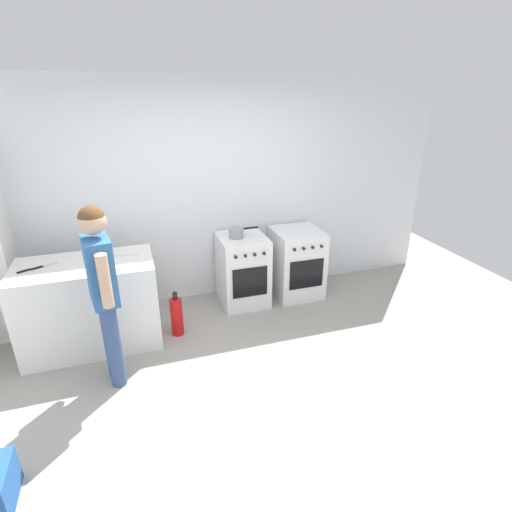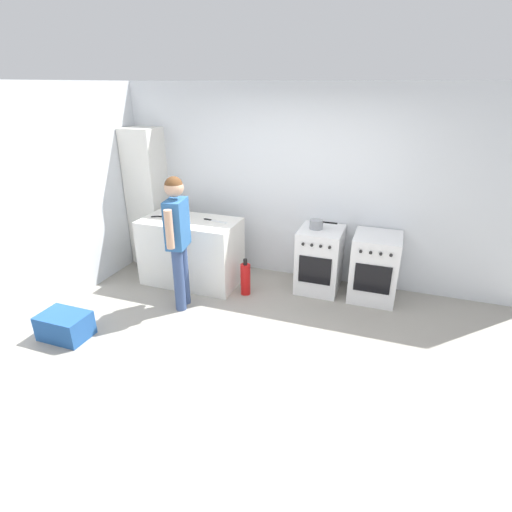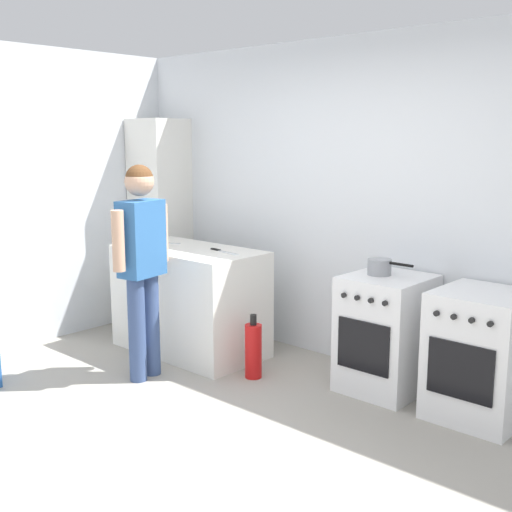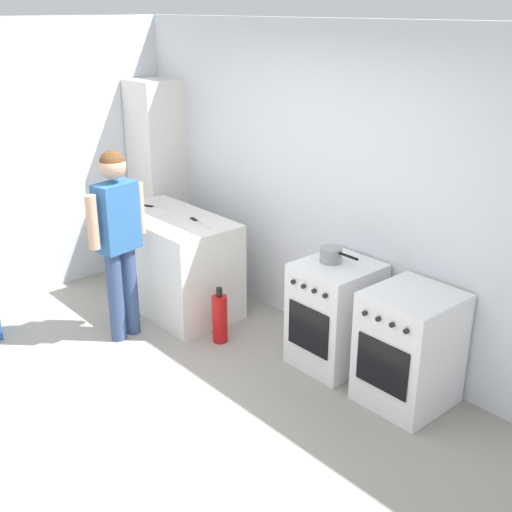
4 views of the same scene
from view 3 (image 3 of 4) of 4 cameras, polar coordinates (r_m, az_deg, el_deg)
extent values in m
plane|color=gray|center=(4.00, -5.60, -16.74)|extent=(8.00, 8.00, 0.00)
cube|color=silver|center=(5.09, 10.62, 4.42)|extent=(6.00, 0.10, 2.60)
cube|color=silver|center=(5.96, -20.02, 4.83)|extent=(0.10, 3.10, 2.60)
cube|color=silver|center=(5.53, -5.91, -3.93)|extent=(1.30, 0.70, 0.90)
cube|color=white|center=(4.78, 11.51, -6.74)|extent=(0.55, 0.60, 0.85)
cube|color=black|center=(4.54, 9.49, -7.95)|extent=(0.41, 0.01, 0.36)
cylinder|color=black|center=(4.63, 9.63, -1.83)|extent=(0.18, 0.18, 0.01)
cylinder|color=black|center=(4.51, 12.27, -2.27)|extent=(0.18, 0.18, 0.01)
cylinder|color=black|center=(4.83, 11.17, -1.37)|extent=(0.18, 0.18, 0.01)
cylinder|color=black|center=(4.72, 13.73, -1.78)|extent=(0.18, 0.18, 0.01)
cylinder|color=black|center=(4.52, 7.81, -3.47)|extent=(0.04, 0.02, 0.04)
cylinder|color=black|center=(4.46, 8.97, -3.69)|extent=(0.04, 0.02, 0.04)
cylinder|color=black|center=(4.41, 10.17, -3.92)|extent=(0.04, 0.02, 0.04)
cylinder|color=black|center=(4.35, 11.39, -4.15)|extent=(0.04, 0.02, 0.04)
cube|color=white|center=(4.48, 19.35, -8.31)|extent=(0.57, 0.60, 0.85)
cube|color=black|center=(4.22, 17.67, -9.74)|extent=(0.43, 0.01, 0.36)
cylinder|color=black|center=(4.31, 17.49, -3.12)|extent=(0.18, 0.18, 0.01)
cylinder|color=black|center=(4.21, 20.66, -3.62)|extent=(0.18, 0.18, 0.01)
cylinder|color=black|center=(4.52, 18.77, -2.56)|extent=(0.18, 0.18, 0.01)
cylinder|color=black|center=(4.43, 21.81, -3.02)|extent=(0.18, 0.18, 0.01)
cylinder|color=black|center=(4.18, 15.75, -4.94)|extent=(0.04, 0.02, 0.04)
cylinder|color=black|center=(4.14, 17.16, -5.19)|extent=(0.04, 0.02, 0.04)
cylinder|color=black|center=(4.09, 18.62, -5.44)|extent=(0.04, 0.02, 0.04)
cylinder|color=black|center=(4.05, 20.10, -5.70)|extent=(0.04, 0.02, 0.04)
cylinder|color=gray|center=(4.69, 10.91, -0.96)|extent=(0.17, 0.17, 0.12)
cylinder|color=black|center=(4.60, 12.80, -0.75)|extent=(0.18, 0.02, 0.02)
cube|color=silver|center=(5.69, -7.43, 1.11)|extent=(0.14, 0.10, 0.01)
cube|color=black|center=(5.74, -8.58, 1.19)|extent=(0.11, 0.07, 0.01)
cube|color=silver|center=(5.76, -8.57, 1.19)|extent=(0.10, 0.07, 0.01)
cube|color=black|center=(5.80, -9.54, 1.25)|extent=(0.11, 0.08, 0.01)
cube|color=silver|center=(5.20, -2.49, 0.30)|extent=(0.24, 0.07, 0.01)
cube|color=black|center=(5.34, -3.61, 0.59)|extent=(0.11, 0.04, 0.01)
cylinder|color=#384C7A|center=(4.93, -10.54, -6.46)|extent=(0.13, 0.13, 0.80)
cylinder|color=#384C7A|center=(5.04, -9.30, -6.03)|extent=(0.13, 0.13, 0.80)
cube|color=#2D609E|center=(4.84, -10.17, 1.55)|extent=(0.26, 0.37, 0.57)
cylinder|color=tan|center=(4.66, -12.15, 1.31)|extent=(0.09, 0.09, 0.44)
cylinder|color=tan|center=(5.01, -8.33, 2.07)|extent=(0.09, 0.09, 0.44)
sphere|color=tan|center=(4.79, -10.33, 6.54)|extent=(0.22, 0.22, 0.22)
sphere|color=brown|center=(4.79, -10.34, 6.78)|extent=(0.21, 0.21, 0.21)
cylinder|color=red|center=(4.97, -0.24, -8.46)|extent=(0.13, 0.13, 0.42)
cylinder|color=black|center=(4.89, -0.24, -5.69)|extent=(0.05, 0.05, 0.08)
cube|color=silver|center=(6.45, -8.49, 3.06)|extent=(0.48, 0.44, 2.00)
camera|label=1|loc=(3.55, -54.15, 16.54)|focal=28.00mm
camera|label=2|loc=(1.86, -83.40, 24.98)|focal=28.00mm
camera|label=4|loc=(1.22, 105.77, 42.57)|focal=45.00mm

